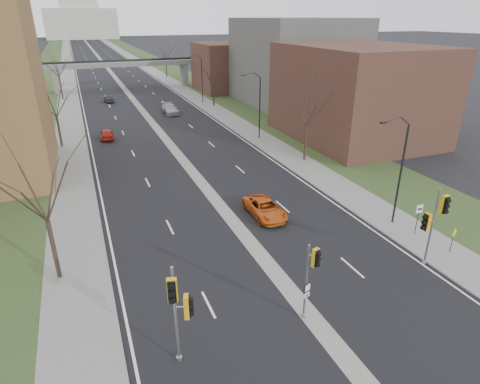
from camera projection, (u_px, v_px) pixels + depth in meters
ground at (301, 305)px, 23.20m from camera, size 700.00×700.00×0.00m
road_surface at (101, 60)px, 150.57m from camera, size 20.00×600.00×0.01m
median_strip at (101, 60)px, 150.57m from camera, size 1.20×600.00×0.02m
sidewalk_right at (134, 59)px, 154.64m from camera, size 4.00×600.00×0.12m
sidewalk_left at (67, 61)px, 146.46m from camera, size 4.00×600.00×0.12m
grass_verge_right at (149, 58)px, 156.69m from camera, size 8.00×600.00×0.10m
grass_verge_left at (49, 62)px, 144.42m from camera, size 8.00×600.00×0.10m
commercial_block_near at (357, 93)px, 52.73m from camera, size 16.00×20.00×12.00m
commercial_block_mid at (295, 62)px, 73.87m from camera, size 18.00×22.00×15.00m
commercial_block_far at (230, 67)px, 88.12m from camera, size 14.00×14.00×10.00m
pedestrian_bridge at (122, 67)px, 89.18m from camera, size 34.00×3.00×6.45m
capitol at (79, 11)px, 287.43m from camera, size 48.00×42.00×55.75m
streetlight_near at (398, 141)px, 29.23m from camera, size 2.61×0.20×8.70m
streetlight_mid at (254, 87)px, 51.31m from camera, size 2.61×0.20×8.70m
streetlight_far at (197, 66)px, 73.39m from camera, size 2.61×0.20×8.70m
tree_left_a at (39, 182)px, 22.88m from camera, size 7.20×7.20×9.40m
tree_left_b at (53, 98)px, 48.52m from camera, size 6.75×6.75×8.81m
tree_left_c at (57, 63)px, 77.06m from camera, size 7.65×7.65×9.99m
tree_right_a at (308, 103)px, 43.63m from camera, size 7.20×7.20×9.40m
tree_right_b at (213, 73)px, 71.98m from camera, size 6.30×6.30×8.22m
tree_right_c at (165, 50)px, 105.46m from camera, size 7.65×7.65×9.99m
signal_pole_left at (179, 304)px, 17.90m from camera, size 1.18×0.90×5.38m
signal_pole_median at (311, 270)px, 20.76m from camera, size 0.63×0.78×4.66m
signal_pole_right at (434, 218)px, 25.35m from camera, size 0.96×0.99×5.52m
speed_limit_sign at (418, 214)px, 29.88m from camera, size 0.52×0.11×2.43m
warning_sign at (453, 237)px, 27.69m from camera, size 0.70×0.29×1.90m
car_left_near at (107, 134)px, 54.15m from camera, size 1.96×4.28×1.42m
car_left_far at (109, 99)px, 77.24m from camera, size 1.68×3.85×1.23m
car_right_near at (265, 208)px, 33.24m from camera, size 2.34×5.06×1.40m
car_right_mid at (170, 109)px, 68.13m from camera, size 2.23×5.43×1.57m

